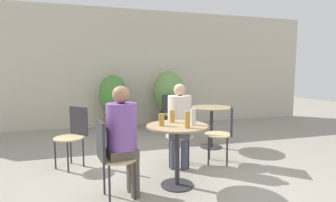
{
  "coord_description": "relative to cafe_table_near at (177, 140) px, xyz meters",
  "views": [
    {
      "loc": [
        -1.15,
        -2.87,
        1.38
      ],
      "look_at": [
        -0.19,
        0.47,
        1.0
      ],
      "focal_mm": 28.0,
      "sensor_mm": 36.0,
      "label": 1
    }
  ],
  "objects": [
    {
      "name": "beer_glass_1",
      "position": [
        0.19,
        -0.04,
        0.28
      ],
      "size": [
        0.06,
        0.06,
        0.2
      ],
      "color": "silver",
      "rests_on": "cafe_table_near"
    },
    {
      "name": "storefront_wall",
      "position": [
        0.19,
        3.93,
        0.93
      ],
      "size": [
        10.0,
        0.06,
        3.0
      ],
      "color": "beige",
      "rests_on": "ground_plane"
    },
    {
      "name": "cafe_table_near",
      "position": [
        0.0,
        0.0,
        0.0
      ],
      "size": [
        0.75,
        0.75,
        0.75
      ],
      "color": "#2D2D33",
      "rests_on": "ground_plane"
    },
    {
      "name": "ground_plane",
      "position": [
        0.19,
        -0.07,
        -0.57
      ],
      "size": [
        20.0,
        20.0,
        0.0
      ],
      "primitive_type": "plane",
      "color": "gray"
    },
    {
      "name": "bistro_chair_3",
      "position": [
        0.76,
        2.78,
        -0.04
      ],
      "size": [
        0.42,
        0.43,
        0.88
      ],
      "rotation": [
        0.0,
        0.0,
        0.11
      ],
      "color": "tan",
      "rests_on": "ground_plane"
    },
    {
      "name": "bistro_chair_1",
      "position": [
        -0.81,
        -0.13,
        -0.04
      ],
      "size": [
        0.44,
        0.42,
        0.88
      ],
      "rotation": [
        0.0,
        0.0,
        -4.56
      ],
      "color": "tan",
      "rests_on": "ground_plane"
    },
    {
      "name": "bistro_chair_4",
      "position": [
        0.94,
        0.56,
        -0.04
      ],
      "size": [
        0.47,
        0.46,
        0.88
      ],
      "rotation": [
        0.0,
        0.0,
        4.22
      ],
      "color": "tan",
      "rests_on": "ground_plane"
    },
    {
      "name": "seated_person_1",
      "position": [
        -0.66,
        -0.1,
        0.16
      ],
      "size": [
        0.36,
        0.33,
        1.24
      ],
      "rotation": [
        0.0,
        0.0,
        1.73
      ],
      "color": "brown",
      "rests_on": "ground_plane"
    },
    {
      "name": "bistro_chair_2",
      "position": [
        -1.25,
        1.07,
        -0.04
      ],
      "size": [
        0.48,
        0.48,
        0.88
      ],
      "rotation": [
        0.0,
        0.0,
        5.47
      ],
      "color": "tan",
      "rests_on": "ground_plane"
    },
    {
      "name": "seated_person_0",
      "position": [
        0.24,
        0.62,
        0.15
      ],
      "size": [
        0.39,
        0.41,
        1.22
      ],
      "rotation": [
        0.0,
        0.0,
        -0.37
      ],
      "color": "#42475B",
      "rests_on": "ground_plane"
    },
    {
      "name": "beer_glass_2",
      "position": [
        -0.01,
        0.19,
        0.26
      ],
      "size": [
        0.06,
        0.06,
        0.16
      ],
      "color": "#B28433",
      "rests_on": "cafe_table_near"
    },
    {
      "name": "potted_plant_1",
      "position": [
        0.91,
        3.49,
        0.24
      ],
      "size": [
        0.79,
        0.79,
        1.42
      ],
      "color": "#47423D",
      "rests_on": "ground_plane"
    },
    {
      "name": "bistro_chair_0",
      "position": [
        0.29,
        0.76,
        -0.04
      ],
      "size": [
        0.45,
        0.46,
        0.88
      ],
      "rotation": [
        0.0,
        0.0,
        -0.37
      ],
      "color": "tan",
      "rests_on": "ground_plane"
    },
    {
      "name": "beer_glass_0",
      "position": [
        0.06,
        -0.18,
        0.28
      ],
      "size": [
        0.06,
        0.06,
        0.19
      ],
      "color": "#B28433",
      "rests_on": "cafe_table_near"
    },
    {
      "name": "potted_plant_0",
      "position": [
        -0.49,
        3.5,
        0.18
      ],
      "size": [
        0.67,
        0.67,
        1.33
      ],
      "color": "#93664C",
      "rests_on": "ground_plane"
    },
    {
      "name": "cafe_table_far",
      "position": [
        1.13,
        1.41,
        0.0
      ],
      "size": [
        0.75,
        0.75,
        0.75
      ],
      "color": "#2D2D33",
      "rests_on": "ground_plane"
    },
    {
      "name": "beer_glass_3",
      "position": [
        -0.19,
        0.02,
        0.25
      ],
      "size": [
        0.07,
        0.07,
        0.15
      ],
      "color": "#B28433",
      "rests_on": "cafe_table_near"
    }
  ]
}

